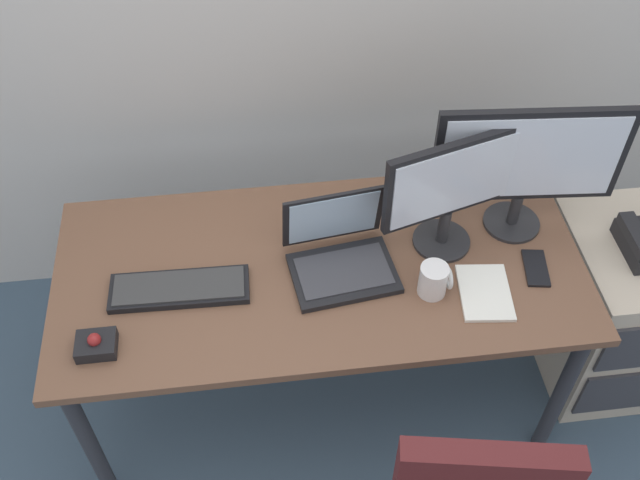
{
  "coord_description": "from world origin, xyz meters",
  "views": [
    {
      "loc": [
        -0.17,
        -1.43,
        2.43
      ],
      "look_at": [
        0.0,
        0.0,
        0.83
      ],
      "focal_mm": 41.21,
      "sensor_mm": 36.0,
      "label": 1
    }
  ],
  "objects_px": {
    "file_cabinet": "(614,307)",
    "trackball_mouse": "(96,344)",
    "paper_notepad": "(485,293)",
    "banana": "(409,198)",
    "keyboard": "(180,288)",
    "coffee_mug": "(434,280)",
    "monitor_main": "(528,162)",
    "monitor_side": "(451,188)",
    "laptop": "(340,253)",
    "cell_phone": "(536,268)"
  },
  "relations": [
    {
      "from": "monitor_side",
      "to": "keyboard",
      "type": "distance_m",
      "value": 0.85
    },
    {
      "from": "laptop",
      "to": "trackball_mouse",
      "type": "relative_size",
      "value": 3.1
    },
    {
      "from": "monitor_main",
      "to": "monitor_side",
      "type": "relative_size",
      "value": 1.35
    },
    {
      "from": "keyboard",
      "to": "laptop",
      "type": "xyz_separation_m",
      "value": [
        0.48,
        0.05,
        0.04
      ]
    },
    {
      "from": "trackball_mouse",
      "to": "laptop",
      "type": "bearing_deg",
      "value": 17.62
    },
    {
      "from": "file_cabinet",
      "to": "monitor_side",
      "type": "height_order",
      "value": "monitor_side"
    },
    {
      "from": "coffee_mug",
      "to": "cell_phone",
      "type": "xyz_separation_m",
      "value": [
        0.33,
        0.05,
        -0.05
      ]
    },
    {
      "from": "laptop",
      "to": "paper_notepad",
      "type": "height_order",
      "value": "laptop"
    },
    {
      "from": "monitor_main",
      "to": "monitor_side",
      "type": "xyz_separation_m",
      "value": [
        -0.24,
        -0.05,
        -0.03
      ]
    },
    {
      "from": "keyboard",
      "to": "trackball_mouse",
      "type": "xyz_separation_m",
      "value": [
        -0.23,
        -0.18,
        0.01
      ]
    },
    {
      "from": "laptop",
      "to": "keyboard",
      "type": "bearing_deg",
      "value": -174.47
    },
    {
      "from": "file_cabinet",
      "to": "monitor_main",
      "type": "distance_m",
      "value": 0.78
    },
    {
      "from": "monitor_main",
      "to": "banana",
      "type": "relative_size",
      "value": 3.0
    },
    {
      "from": "monitor_main",
      "to": "trackball_mouse",
      "type": "bearing_deg",
      "value": -165.74
    },
    {
      "from": "monitor_main",
      "to": "banana",
      "type": "distance_m",
      "value": 0.42
    },
    {
      "from": "banana",
      "to": "file_cabinet",
      "type": "bearing_deg",
      "value": -17.55
    },
    {
      "from": "file_cabinet",
      "to": "laptop",
      "type": "xyz_separation_m",
      "value": [
        -1.0,
        -0.0,
        0.44
      ]
    },
    {
      "from": "file_cabinet",
      "to": "trackball_mouse",
      "type": "distance_m",
      "value": 1.77
    },
    {
      "from": "coffee_mug",
      "to": "paper_notepad",
      "type": "distance_m",
      "value": 0.16
    },
    {
      "from": "keyboard",
      "to": "trackball_mouse",
      "type": "height_order",
      "value": "trackball_mouse"
    },
    {
      "from": "monitor_side",
      "to": "coffee_mug",
      "type": "distance_m",
      "value": 0.27
    },
    {
      "from": "trackball_mouse",
      "to": "paper_notepad",
      "type": "relative_size",
      "value": 0.53
    },
    {
      "from": "keyboard",
      "to": "monitor_main",
      "type": "bearing_deg",
      "value": 7.93
    },
    {
      "from": "trackball_mouse",
      "to": "paper_notepad",
      "type": "distance_m",
      "value": 1.12
    },
    {
      "from": "trackball_mouse",
      "to": "keyboard",
      "type": "bearing_deg",
      "value": 38.35
    },
    {
      "from": "paper_notepad",
      "to": "banana",
      "type": "relative_size",
      "value": 1.09
    },
    {
      "from": "paper_notepad",
      "to": "trackball_mouse",
      "type": "bearing_deg",
      "value": -176.96
    },
    {
      "from": "monitor_side",
      "to": "file_cabinet",
      "type": "bearing_deg",
      "value": -3.89
    },
    {
      "from": "monitor_side",
      "to": "paper_notepad",
      "type": "bearing_deg",
      "value": -69.75
    },
    {
      "from": "file_cabinet",
      "to": "trackball_mouse",
      "type": "bearing_deg",
      "value": -172.34
    },
    {
      "from": "coffee_mug",
      "to": "cell_phone",
      "type": "distance_m",
      "value": 0.34
    },
    {
      "from": "paper_notepad",
      "to": "cell_phone",
      "type": "xyz_separation_m",
      "value": [
        0.18,
        0.07,
        -0.0
      ]
    },
    {
      "from": "file_cabinet",
      "to": "coffee_mug",
      "type": "distance_m",
      "value": 0.87
    },
    {
      "from": "file_cabinet",
      "to": "laptop",
      "type": "relative_size",
      "value": 1.93
    },
    {
      "from": "file_cabinet",
      "to": "coffee_mug",
      "type": "relative_size",
      "value": 6.27
    },
    {
      "from": "trackball_mouse",
      "to": "coffee_mug",
      "type": "distance_m",
      "value": 0.97
    },
    {
      "from": "monitor_side",
      "to": "laptop",
      "type": "bearing_deg",
      "value": -171.41
    },
    {
      "from": "file_cabinet",
      "to": "banana",
      "type": "relative_size",
      "value": 3.46
    },
    {
      "from": "monitor_side",
      "to": "trackball_mouse",
      "type": "bearing_deg",
      "value": -165.17
    },
    {
      "from": "coffee_mug",
      "to": "banana",
      "type": "distance_m",
      "value": 0.38
    },
    {
      "from": "banana",
      "to": "coffee_mug",
      "type": "bearing_deg",
      "value": -91.08
    },
    {
      "from": "trackball_mouse",
      "to": "paper_notepad",
      "type": "xyz_separation_m",
      "value": [
        1.12,
        0.06,
        -0.02
      ]
    },
    {
      "from": "monitor_main",
      "to": "cell_phone",
      "type": "distance_m",
      "value": 0.32
    },
    {
      "from": "coffee_mug",
      "to": "banana",
      "type": "height_order",
      "value": "coffee_mug"
    },
    {
      "from": "keyboard",
      "to": "monitor_side",
      "type": "bearing_deg",
      "value": 6.78
    },
    {
      "from": "keyboard",
      "to": "trackball_mouse",
      "type": "relative_size",
      "value": 3.76
    },
    {
      "from": "file_cabinet",
      "to": "monitor_main",
      "type": "bearing_deg",
      "value": 167.36
    },
    {
      "from": "paper_notepad",
      "to": "banana",
      "type": "height_order",
      "value": "banana"
    },
    {
      "from": "monitor_main",
      "to": "coffee_mug",
      "type": "bearing_deg",
      "value": -142.82
    },
    {
      "from": "banana",
      "to": "keyboard",
      "type": "bearing_deg",
      "value": -159.29
    }
  ]
}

